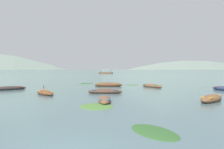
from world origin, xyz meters
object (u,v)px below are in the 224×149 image
object	(u,v)px
ferry_1	(106,73)
mooring_buoy	(44,91)
rowboat_0	(105,92)
rowboat_1	(211,99)
rowboat_3	(45,93)
rowboat_2	(152,86)
rowboat_5	(108,85)
rowboat_8	(9,88)
rowboat_6	(104,99)

from	to	relation	value
ferry_1	mooring_buoy	bearing A→B (deg)	-88.43
rowboat_0	mooring_buoy	world-z (taller)	mooring_buoy
rowboat_0	rowboat_1	xyz separation A→B (m)	(9.14, -4.96, 0.03)
rowboat_3	mooring_buoy	bearing A→B (deg)	114.35
rowboat_0	mooring_buoy	distance (m)	7.26
rowboat_0	rowboat_1	distance (m)	10.40
rowboat_1	mooring_buoy	bearing A→B (deg)	159.64
rowboat_0	rowboat_2	world-z (taller)	rowboat_2
rowboat_2	rowboat_5	xyz separation A→B (m)	(-6.33, 0.98, 0.04)
rowboat_1	rowboat_5	bearing A→B (deg)	124.63
rowboat_2	rowboat_8	bearing A→B (deg)	-164.15
rowboat_3	ferry_1	size ratio (longest dim) A/B	0.37
rowboat_2	rowboat_6	world-z (taller)	rowboat_2
rowboat_2	ferry_1	world-z (taller)	ferry_1
rowboat_3	rowboat_6	size ratio (longest dim) A/B	0.76
rowboat_2	rowboat_3	xyz separation A→B (m)	(-11.81, -9.64, -0.02)
ferry_1	mooring_buoy	xyz separation A→B (m)	(2.66, -97.17, -0.35)
rowboat_5	rowboat_8	distance (m)	13.40
rowboat_0	rowboat_8	xyz separation A→B (m)	(-12.31, 2.73, 0.00)
rowboat_0	ferry_1	size ratio (longest dim) A/B	0.46
ferry_1	rowboat_2	bearing A→B (deg)	-80.11
rowboat_2	rowboat_3	bearing A→B (deg)	-140.77
rowboat_0	rowboat_6	size ratio (longest dim) A/B	0.94
rowboat_3	ferry_1	xyz separation A→B (m)	(-3.94, 100.00, 0.28)
rowboat_0	rowboat_2	distance (m)	9.87
rowboat_3	ferry_1	world-z (taller)	ferry_1
rowboat_1	rowboat_8	world-z (taller)	rowboat_1
rowboat_0	rowboat_1	world-z (taller)	rowboat_1
rowboat_5	mooring_buoy	size ratio (longest dim) A/B	4.89
rowboat_0	mooring_buoy	bearing A→B (deg)	171.31
rowboat_6	mooring_buoy	bearing A→B (deg)	138.25
rowboat_2	ferry_1	distance (m)	91.72
rowboat_1	rowboat_5	xyz separation A→B (m)	(-9.56, 13.84, 0.02)
rowboat_0	rowboat_3	xyz separation A→B (m)	(-5.89, -1.74, -0.01)
rowboat_6	rowboat_2	bearing A→B (deg)	68.75
rowboat_8	ferry_1	bearing A→B (deg)	88.51
rowboat_2	rowboat_1	bearing A→B (deg)	-75.90
rowboat_1	rowboat_3	world-z (taller)	rowboat_1
mooring_buoy	rowboat_5	bearing A→B (deg)	49.02
ferry_1	rowboat_1	bearing A→B (deg)	-79.58
ferry_1	rowboat_0	bearing A→B (deg)	-84.28
rowboat_8	mooring_buoy	distance (m)	5.39
rowboat_2	rowboat_6	size ratio (longest dim) A/B	0.97
rowboat_8	mooring_buoy	size ratio (longest dim) A/B	4.48
rowboat_0	rowboat_1	size ratio (longest dim) A/B	1.04
rowboat_2	rowboat_6	distance (m)	14.73
rowboat_1	ferry_1	xyz separation A→B (m)	(-18.98, 103.22, 0.24)
rowboat_3	rowboat_6	world-z (taller)	rowboat_6
rowboat_8	ferry_1	xyz separation A→B (m)	(2.48, 95.53, 0.27)
rowboat_5	rowboat_8	xyz separation A→B (m)	(-11.90, -6.15, -0.05)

